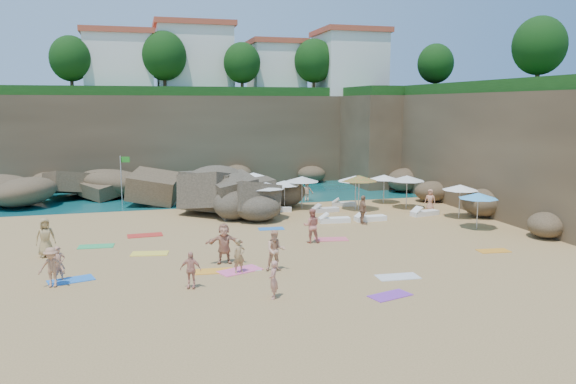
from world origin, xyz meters
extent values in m
plane|color=tan|center=(0.00, 0.00, 0.00)|extent=(120.00, 120.00, 0.00)
plane|color=#0C4751|center=(0.00, 30.00, 0.00)|extent=(120.00, 120.00, 0.00)
cube|color=brown|center=(2.00, 25.00, 4.00)|extent=(44.00, 8.00, 8.00)
cube|color=brown|center=(19.00, 8.00, 4.00)|extent=(8.00, 30.00, 8.00)
cube|color=brown|center=(17.00, 20.00, 4.00)|extent=(10.00, 12.00, 8.00)
cube|color=white|center=(-8.00, 26.00, 10.75)|extent=(6.00, 5.00, 5.50)
cube|color=#B2472D|center=(-8.00, 26.00, 13.75)|extent=(6.48, 5.40, 0.50)
cube|color=white|center=(-1.00, 27.00, 11.25)|extent=(7.00, 6.00, 6.50)
cube|color=#B2472D|center=(-1.00, 27.00, 14.75)|extent=(7.56, 6.48, 0.50)
cube|color=white|center=(7.00, 26.00, 10.50)|extent=(5.00, 5.00, 5.00)
cube|color=#B2472D|center=(7.00, 26.00, 13.25)|extent=(5.40, 5.40, 0.50)
cube|color=white|center=(14.00, 24.00, 11.00)|extent=(6.00, 6.00, 6.00)
cube|color=#B2472D|center=(14.00, 24.00, 14.25)|extent=(6.48, 6.48, 0.50)
sphere|color=#11380F|center=(-12.00, 24.00, 11.20)|extent=(3.60, 3.60, 3.60)
sphere|color=#11380F|center=(-4.00, 24.00, 11.60)|extent=(4.05, 4.05, 4.05)
sphere|color=#11380F|center=(3.00, 23.00, 11.04)|extent=(3.42, 3.42, 3.42)
sphere|color=#11380F|center=(10.00, 23.00, 11.36)|extent=(3.78, 3.78, 3.78)
sphere|color=#11380F|center=(19.00, 16.00, 10.80)|extent=(3.15, 3.15, 3.15)
sphere|color=#11380F|center=(20.00, 4.00, 11.20)|extent=(3.60, 3.60, 3.60)
cylinder|color=white|center=(-18.00, 30.00, 3.00)|extent=(0.10, 0.10, 6.00)
cylinder|color=white|center=(-16.50, 30.00, 3.00)|extent=(0.10, 0.10, 6.00)
cylinder|color=white|center=(-15.00, 30.00, 3.00)|extent=(0.10, 0.10, 6.00)
cylinder|color=silver|center=(-7.92, 12.82, 1.79)|extent=(0.07, 0.07, 3.58)
cube|color=#248721|center=(-7.57, 12.82, 3.29)|extent=(0.61, 0.21, 0.40)
cylinder|color=silver|center=(1.36, 10.19, 1.11)|extent=(0.07, 0.07, 2.22)
cone|color=white|center=(1.36, 10.19, 2.17)|extent=(2.49, 2.49, 0.38)
cylinder|color=silver|center=(1.39, 7.02, 1.02)|extent=(0.06, 0.06, 2.03)
cone|color=white|center=(1.39, 7.02, 1.98)|extent=(2.28, 2.28, 0.35)
cylinder|color=silver|center=(10.80, 8.35, 0.99)|extent=(0.06, 0.06, 1.99)
cone|color=white|center=(10.80, 8.35, 1.94)|extent=(2.23, 2.23, 0.34)
cylinder|color=silver|center=(7.75, 6.38, 1.13)|extent=(0.07, 0.07, 2.26)
cone|color=white|center=(7.75, 6.38, 2.20)|extent=(2.53, 2.53, 0.39)
cylinder|color=silver|center=(11.40, 5.89, 1.10)|extent=(0.06, 0.06, 2.21)
cone|color=silver|center=(11.40, 5.89, 2.15)|extent=(2.48, 2.48, 0.38)
cylinder|color=silver|center=(3.01, 7.66, 0.97)|extent=(0.06, 0.06, 1.93)
cone|color=silver|center=(3.01, 7.66, 1.89)|extent=(2.17, 2.17, 0.33)
cylinder|color=silver|center=(7.93, 6.21, 1.15)|extent=(0.07, 0.07, 2.29)
cone|color=#DD4827|center=(7.93, 6.21, 2.24)|extent=(2.57, 2.57, 0.39)
cylinder|color=silver|center=(4.29, 7.74, 1.08)|extent=(0.06, 0.06, 2.16)
cone|color=silver|center=(4.29, 7.74, 2.10)|extent=(2.42, 2.42, 0.37)
cylinder|color=silver|center=(1.05, 4.86, 1.12)|extent=(0.07, 0.07, 2.24)
cone|color=silver|center=(1.05, 4.86, 2.19)|extent=(2.51, 2.51, 0.38)
cylinder|color=silver|center=(12.40, -1.12, 1.02)|extent=(0.06, 0.06, 2.03)
cone|color=#46ACEE|center=(12.40, -1.12, 1.99)|extent=(2.28, 2.28, 0.35)
cylinder|color=silver|center=(13.18, 2.02, 1.02)|extent=(0.06, 0.06, 2.04)
cone|color=white|center=(13.18, 2.02, 1.99)|extent=(2.29, 2.29, 0.35)
cube|color=white|center=(2.40, 7.23, 0.15)|extent=(2.02, 1.09, 0.30)
cube|color=silver|center=(7.56, 8.02, 0.14)|extent=(1.84, 1.04, 0.27)
cube|color=silver|center=(5.51, 6.18, 0.14)|extent=(1.84, 0.69, 0.28)
cube|color=white|center=(7.29, 2.66, 0.16)|extent=(2.02, 0.74, 0.31)
cube|color=white|center=(11.44, 3.33, 0.15)|extent=(2.06, 1.06, 0.31)
cube|color=white|center=(4.93, 2.78, 0.15)|extent=(1.97, 0.79, 0.30)
cube|color=blue|center=(-9.62, -5.31, 0.02)|extent=(1.99, 1.38, 0.03)
cube|color=pink|center=(-2.58, -5.78, 0.02)|extent=(2.11, 1.59, 0.03)
cube|color=orange|center=(-3.69, -5.57, 0.01)|extent=(1.73, 0.97, 0.03)
cube|color=#32AF60|center=(-8.98, 0.36, 0.02)|extent=(1.83, 1.01, 0.03)
cube|color=yellow|center=(-6.34, -1.81, 0.02)|extent=(1.90, 1.19, 0.03)
cube|color=silver|center=(-2.46, -5.70, 0.01)|extent=(1.67, 0.98, 0.03)
cube|color=purple|center=(2.40, -10.51, 0.01)|extent=(1.82, 1.25, 0.03)
cube|color=red|center=(-6.50, 2.22, 0.02)|extent=(1.95, 1.04, 0.03)
cube|color=blue|center=(0.71, 2.03, 0.01)|extent=(1.55, 0.87, 0.03)
cube|color=#EC5C70|center=(3.25, -1.37, 0.02)|extent=(1.89, 1.16, 0.03)
cube|color=orange|center=(10.28, -5.78, 0.01)|extent=(1.65, 0.94, 0.03)
cube|color=silver|center=(3.73, -8.44, 0.02)|extent=(1.84, 0.99, 0.03)
imported|color=tan|center=(-10.06, -5.23, 0.74)|extent=(0.64, 0.56, 1.48)
imported|color=#CB7565|center=(2.01, -1.73, 0.92)|extent=(1.03, 0.88, 1.83)
imported|color=tan|center=(5.52, 10.62, 0.80)|extent=(1.08, 0.55, 1.60)
imported|color=#9A6B4D|center=(6.43, 1.86, 0.89)|extent=(0.48, 1.06, 1.78)
imported|color=tan|center=(12.59, 4.71, 0.75)|extent=(0.82, 0.77, 1.50)
imported|color=tan|center=(-2.85, 11.58, 0.85)|extent=(1.63, 0.96, 1.69)
imported|color=tan|center=(-1.98, -9.59, 0.73)|extent=(0.46, 0.60, 1.46)
imported|color=#B27A59|center=(-10.23, -6.01, 0.21)|extent=(1.25, 1.73, 0.43)
imported|color=#E39781|center=(-4.88, -7.60, 0.18)|extent=(1.30, 1.66, 0.36)
imported|color=tan|center=(-11.15, -1.08, 0.25)|extent=(1.35, 2.03, 0.50)
imported|color=tan|center=(-3.06, -4.45, 0.25)|extent=(1.94, 2.05, 0.49)
imported|color=#A27E51|center=(-2.67, -6.12, 0.18)|extent=(0.91, 1.59, 0.36)
imported|color=tan|center=(-1.06, -6.20, 0.34)|extent=(1.05, 1.88, 0.68)
camera|label=1|loc=(-6.77, -29.37, 7.27)|focal=35.00mm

